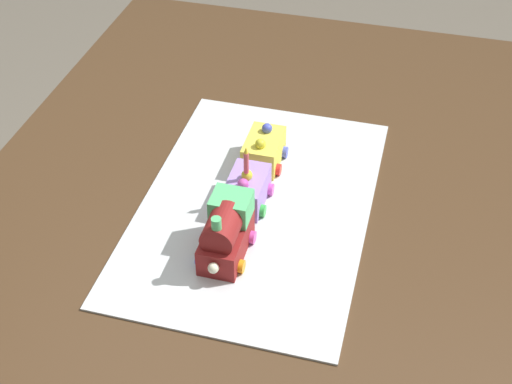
{
  "coord_description": "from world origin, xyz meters",
  "views": [
    {
      "loc": [
        -0.95,
        -0.27,
        1.6
      ],
      "look_at": [
        -0.03,
        -0.03,
        0.77
      ],
      "focal_mm": 50.07,
      "sensor_mm": 36.0,
      "label": 1
    }
  ],
  "objects_px": {
    "cake_car_tanker_lavender": "(247,190)",
    "cake_car_caboose_lemon": "(264,150)",
    "dining_table": "(247,233)",
    "birthday_candle": "(246,160)",
    "cake_locomotive": "(226,231)"
  },
  "relations": [
    {
      "from": "cake_locomotive",
      "to": "cake_car_tanker_lavender",
      "type": "height_order",
      "value": "cake_locomotive"
    },
    {
      "from": "birthday_candle",
      "to": "cake_car_tanker_lavender",
      "type": "bearing_deg",
      "value": -0.0
    },
    {
      "from": "dining_table",
      "to": "birthday_candle",
      "type": "xyz_separation_m",
      "value": [
        -0.04,
        -0.01,
        0.21
      ]
    },
    {
      "from": "cake_locomotive",
      "to": "cake_car_caboose_lemon",
      "type": "relative_size",
      "value": 1.4
    },
    {
      "from": "cake_locomotive",
      "to": "birthday_candle",
      "type": "xyz_separation_m",
      "value": [
        0.12,
        -0.0,
        0.05
      ]
    },
    {
      "from": "dining_table",
      "to": "cake_locomotive",
      "type": "distance_m",
      "value": 0.23
    },
    {
      "from": "cake_locomotive",
      "to": "cake_car_caboose_lemon",
      "type": "bearing_deg",
      "value": -0.0
    },
    {
      "from": "dining_table",
      "to": "cake_car_caboose_lemon",
      "type": "xyz_separation_m",
      "value": [
        0.09,
        -0.01,
        0.14
      ]
    },
    {
      "from": "dining_table",
      "to": "cake_car_caboose_lemon",
      "type": "bearing_deg",
      "value": -6.66
    },
    {
      "from": "cake_car_caboose_lemon",
      "to": "birthday_candle",
      "type": "relative_size",
      "value": 1.86
    },
    {
      "from": "dining_table",
      "to": "cake_car_tanker_lavender",
      "type": "relative_size",
      "value": 14.0
    },
    {
      "from": "cake_car_tanker_lavender",
      "to": "cake_car_caboose_lemon",
      "type": "height_order",
      "value": "same"
    },
    {
      "from": "cake_car_tanker_lavender",
      "to": "cake_car_caboose_lemon",
      "type": "distance_m",
      "value": 0.12
    },
    {
      "from": "cake_locomotive",
      "to": "birthday_candle",
      "type": "bearing_deg",
      "value": -0.0
    },
    {
      "from": "cake_car_tanker_lavender",
      "to": "birthday_candle",
      "type": "bearing_deg",
      "value": 180.0
    }
  ]
}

